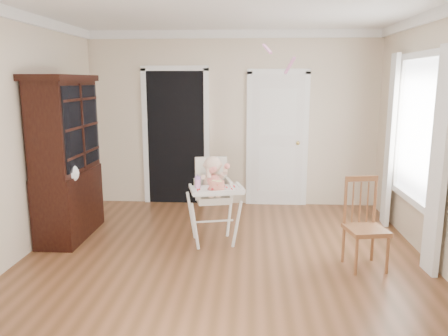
# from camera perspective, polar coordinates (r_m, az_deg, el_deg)

# --- Properties ---
(floor) EXTENTS (5.00, 5.00, 0.00)m
(floor) POSITION_cam_1_polar(r_m,az_deg,el_deg) (4.77, -0.24, -12.83)
(floor) COLOR brown
(floor) RESTS_ON ground
(ceiling) EXTENTS (5.00, 5.00, 0.00)m
(ceiling) POSITION_cam_1_polar(r_m,az_deg,el_deg) (4.41, -0.27, 21.10)
(ceiling) COLOR white
(ceiling) RESTS_ON wall_back
(wall_back) EXTENTS (4.50, 0.00, 4.50)m
(wall_back) POSITION_cam_1_polar(r_m,az_deg,el_deg) (6.87, 1.14, 6.32)
(wall_back) COLOR beige
(wall_back) RESTS_ON floor
(wall_left) EXTENTS (0.00, 5.00, 5.00)m
(wall_left) POSITION_cam_1_polar(r_m,az_deg,el_deg) (5.06, -26.62, 3.31)
(wall_left) COLOR beige
(wall_left) RESTS_ON floor
(crown_molding) EXTENTS (4.50, 5.00, 0.12)m
(crown_molding) POSITION_cam_1_polar(r_m,az_deg,el_deg) (4.40, -0.27, 20.33)
(crown_molding) COLOR white
(crown_molding) RESTS_ON ceiling
(doorway) EXTENTS (1.06, 0.05, 2.22)m
(doorway) POSITION_cam_1_polar(r_m,az_deg,el_deg) (6.98, -6.30, 4.34)
(doorway) COLOR black
(doorway) RESTS_ON wall_back
(closet_door) EXTENTS (0.96, 0.09, 2.13)m
(closet_door) POSITION_cam_1_polar(r_m,az_deg,el_deg) (6.89, 6.96, 3.53)
(closet_door) COLOR white
(closet_door) RESTS_ON wall_back
(window_right) EXTENTS (0.13, 1.84, 2.30)m
(window_right) POSITION_cam_1_polar(r_m,az_deg,el_deg) (5.52, 23.60, 3.47)
(window_right) COLOR white
(window_right) RESTS_ON wall_right
(high_chair) EXTENTS (0.75, 0.87, 1.06)m
(high_chair) POSITION_cam_1_polar(r_m,az_deg,el_deg) (5.24, -1.42, -3.00)
(high_chair) COLOR white
(high_chair) RESTS_ON floor
(baby) EXTENTS (0.35, 0.26, 0.49)m
(baby) POSITION_cam_1_polar(r_m,az_deg,el_deg) (5.23, -1.45, -1.19)
(baby) COLOR beige
(baby) RESTS_ON high_chair
(cake) EXTENTS (0.22, 0.22, 0.10)m
(cake) POSITION_cam_1_polar(r_m,az_deg,el_deg) (4.95, -0.95, -2.27)
(cake) COLOR silver
(cake) RESTS_ON high_chair
(sippy_cup) EXTENTS (0.07, 0.07, 0.17)m
(sippy_cup) POSITION_cam_1_polar(r_m,az_deg,el_deg) (5.04, -3.45, -1.82)
(sippy_cup) COLOR #E58CCA
(sippy_cup) RESTS_ON high_chair
(china_cabinet) EXTENTS (0.53, 1.20, 2.02)m
(china_cabinet) POSITION_cam_1_polar(r_m,az_deg,el_deg) (5.74, -19.85, 1.24)
(china_cabinet) COLOR black
(china_cabinet) RESTS_ON floor
(dining_chair) EXTENTS (0.46, 0.46, 0.96)m
(dining_chair) POSITION_cam_1_polar(r_m,az_deg,el_deg) (4.86, 17.92, -7.27)
(dining_chair) COLOR brown
(dining_chair) RESTS_ON floor
(streamer) EXTENTS (0.10, 0.49, 0.15)m
(streamer) POSITION_cam_1_polar(r_m,az_deg,el_deg) (5.28, 5.65, 15.26)
(streamer) COLOR #EF8AC8
(streamer) RESTS_ON ceiling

